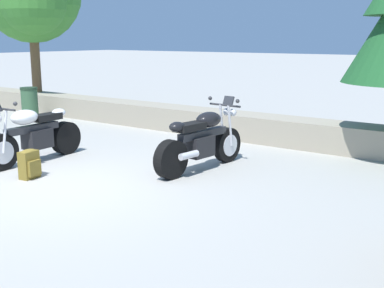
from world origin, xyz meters
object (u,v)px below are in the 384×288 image
at_px(trash_bin, 30,103).
at_px(motorcycle_white_near_left, 34,135).
at_px(motorcycle_black_centre, 202,141).
at_px(rider_backpack, 29,163).

bearing_deg(trash_bin, motorcycle_white_near_left, -35.39).
bearing_deg(trash_bin, motorcycle_black_centre, -13.31).
height_order(motorcycle_white_near_left, rider_backpack, motorcycle_white_near_left).
height_order(rider_backpack, trash_bin, trash_bin).
bearing_deg(trash_bin, rider_backpack, -36.36).
distance_m(motorcycle_white_near_left, motorcycle_black_centre, 3.02).
xyz_separation_m(motorcycle_black_centre, rider_backpack, (-1.88, -2.05, -0.24)).
bearing_deg(motorcycle_black_centre, trash_bin, 166.69).
bearing_deg(motorcycle_white_near_left, motorcycle_black_centre, 26.06).
relative_size(motorcycle_black_centre, trash_bin, 2.40).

